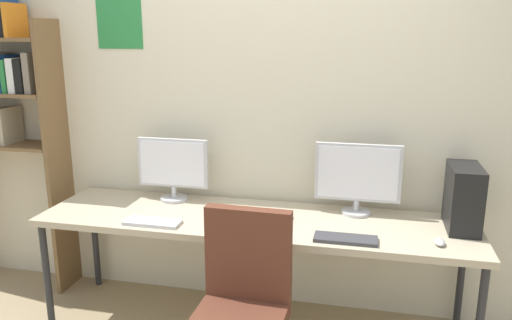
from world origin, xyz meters
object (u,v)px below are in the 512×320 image
Objects in this scene: monitor_left at (173,167)px; keyboard_right at (346,239)px; pc_tower at (463,198)px; computer_mouse at (440,242)px; laptop_closed at (263,219)px; keyboard_left at (153,222)px; monitor_right at (358,177)px; desk at (254,225)px.

monitor_left is 1.26m from keyboard_right.
pc_tower is 3.83× the size of computer_mouse.
keyboard_right is 0.53m from laptop_closed.
laptop_closed is at bearing 16.43° from keyboard_left.
keyboard_left and keyboard_right have the same top height.
keyboard_left is at bearing -178.06° from computer_mouse.
keyboard_left is 1.61m from computer_mouse.
monitor_right is 0.63m from computer_mouse.
monitor_right is 1.26m from keyboard_left.
keyboard_left is 1.04× the size of laptop_closed.
monitor_left is 1.50× the size of laptop_closed.
keyboard_left reaches higher than desk.
laptop_closed is (-0.50, 0.18, 0.00)m from keyboard_right.
desk is 7.73× the size of keyboard_right.
keyboard_right is (0.56, -0.23, 0.06)m from desk.
keyboard_left is (-1.16, -0.44, -0.23)m from monitor_right.
pc_tower reaches higher than keyboard_left.
monitor_left reaches higher than pc_tower.
keyboard_left is at bearing -162.16° from laptop_closed.
desk is at bearing 22.33° from keyboard_left.
monitor_right is 1.41× the size of pc_tower.
monitor_left is 1.41× the size of keyboard_right.
monitor_right is (1.20, 0.00, 0.01)m from monitor_left.
desk is 0.70m from monitor_right.
computer_mouse reaches higher than laptop_closed.
desk is 0.61m from keyboard_left.
monitor_right is (0.60, 0.21, 0.29)m from desk.
pc_tower is at bearing 62.03° from computer_mouse.
desk is at bearing 145.83° from laptop_closed.
pc_tower is (1.79, -0.11, -0.04)m from monitor_left.
computer_mouse is at bearing -9.51° from desk.
desk is 1.06m from computer_mouse.
laptop_closed is at bearing -172.64° from pc_tower.
pc_tower is 1.08× the size of keyboard_right.
monitor_right reaches higher than monitor_left.
desk is 0.69m from monitor_left.
desk is at bearing -19.48° from monitor_left.
keyboard_right is (-0.04, -0.44, -0.23)m from monitor_right.
monitor_right is 5.41× the size of computer_mouse.
monitor_right is at bearing 20.87° from keyboard_left.
monitor_left is at bearing 166.76° from computer_mouse.
pc_tower reaches higher than keyboard_right.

